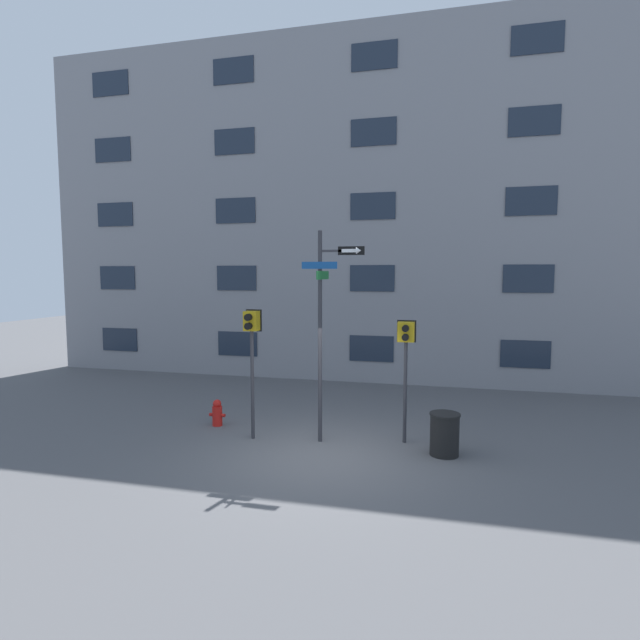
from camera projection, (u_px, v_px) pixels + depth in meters
name	position (u px, v px, depth m)	size (l,w,h in m)	color
ground_plane	(322.00, 457.00, 10.00)	(60.00, 60.00, 0.00)	#515154
building_facade	(374.00, 207.00, 16.48)	(24.00, 0.63, 11.69)	gray
street_sign_pole	(324.00, 320.00, 10.65)	(1.34, 1.05, 4.56)	#2D2D33
pedestrian_signal_left	(252.00, 338.00, 10.89)	(0.36, 0.40, 2.87)	#2D2D33
pedestrian_signal_right	(406.00, 346.00, 10.64)	(0.41, 0.40, 2.66)	#2D2D33
fire_hydrant	(217.00, 413.00, 12.02)	(0.40, 0.24, 0.64)	red
trash_bin	(445.00, 434.00, 10.05)	(0.61, 0.61, 0.86)	black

